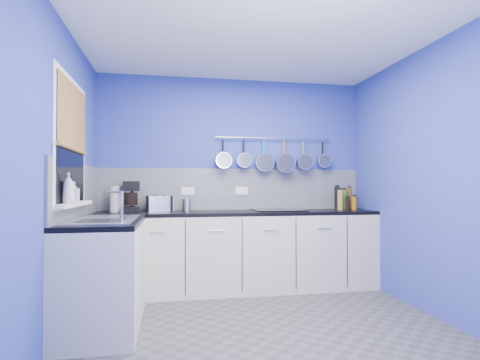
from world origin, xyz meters
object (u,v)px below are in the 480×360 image
object	(u,v)px
soap_bottle_b	(74,192)
coffee_maker	(131,197)
soap_bottle_a	(68,188)
toaster	(160,204)
canister	(187,205)
hob	(278,210)
paper_towel	(116,199)

from	to	relation	value
soap_bottle_b	coffee_maker	xyz separation A→B (m)	(0.35, 1.01, -0.07)
soap_bottle_a	coffee_maker	xyz separation A→B (m)	(0.35, 1.19, -0.10)
soap_bottle_b	toaster	bearing A→B (deg)	59.33
soap_bottle_b	canister	xyz separation A→B (m)	(0.96, 1.10, -0.17)
hob	soap_bottle_b	bearing A→B (deg)	-152.98
paper_towel	hob	xyz separation A→B (m)	(1.84, -0.05, -0.14)
soap_bottle_b	hob	size ratio (longest dim) A/B	0.29
soap_bottle_b	canister	world-z (taller)	soap_bottle_b
soap_bottle_b	paper_towel	bearing A→B (deg)	80.40
soap_bottle_a	coffee_maker	world-z (taller)	soap_bottle_a
canister	hob	size ratio (longest dim) A/B	0.24
soap_bottle_b	coffee_maker	size ratio (longest dim) A/B	0.50
soap_bottle_b	hob	world-z (taller)	soap_bottle_b
soap_bottle_a	soap_bottle_b	size ratio (longest dim) A/B	1.39
coffee_maker	hob	size ratio (longest dim) A/B	0.58
toaster	canister	size ratio (longest dim) A/B	1.99
soap_bottle_b	coffee_maker	distance (m)	1.07
hob	canister	bearing A→B (deg)	176.11
hob	coffee_maker	bearing A→B (deg)	-179.20
paper_towel	coffee_maker	xyz separation A→B (m)	(0.17, -0.07, 0.03)
paper_towel	hob	distance (m)	1.85
soap_bottle_b	paper_towel	world-z (taller)	soap_bottle_b
paper_towel	coffee_maker	bearing A→B (deg)	-22.70
paper_towel	toaster	xyz separation A→B (m)	(0.47, 0.03, -0.06)
toaster	hob	world-z (taller)	toaster
soap_bottle_a	canister	distance (m)	1.62
soap_bottle_a	soap_bottle_b	xyz separation A→B (m)	(0.00, 0.18, -0.03)
soap_bottle_b	hob	distance (m)	2.28
paper_towel	hob	bearing A→B (deg)	-1.45
canister	hob	xyz separation A→B (m)	(1.06, -0.07, -0.06)
paper_towel	canister	bearing A→B (deg)	1.90
soap_bottle_b	paper_towel	xyz separation A→B (m)	(0.18, 1.08, -0.09)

